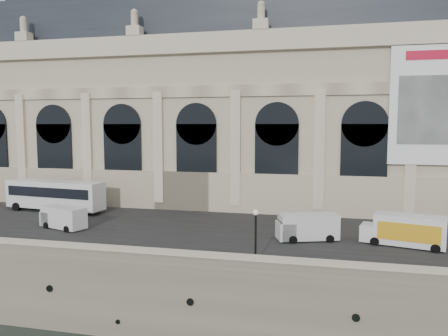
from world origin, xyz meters
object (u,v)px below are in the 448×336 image
(bus_left, at_px, (55,194))
(lamp_right, at_px, (256,237))
(box_truck, at_px, (405,230))
(van_c, at_px, (305,227))
(van_b, at_px, (62,217))

(bus_left, distance_m, lamp_right, 31.59)
(bus_left, height_order, lamp_right, lamp_right)
(bus_left, relative_size, lamp_right, 3.08)
(bus_left, height_order, box_truck, bus_left)
(van_c, bearing_deg, box_truck, 0.64)
(box_truck, xyz_separation_m, lamp_right, (-12.25, -8.13, 0.72))
(van_b, xyz_separation_m, van_c, (25.15, 0.86, 0.10))
(box_truck, height_order, lamp_right, lamp_right)
(van_b, xyz_separation_m, lamp_right, (21.74, -7.16, 0.98))
(bus_left, xyz_separation_m, lamp_right, (27.82, -14.98, -0.01))
(van_b, bearing_deg, van_c, 1.97)
(van_c, xyz_separation_m, lamp_right, (-3.42, -8.03, 0.88))
(lamp_right, bearing_deg, box_truck, 33.56)
(van_b, bearing_deg, lamp_right, -18.24)
(box_truck, bearing_deg, van_b, -178.38)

